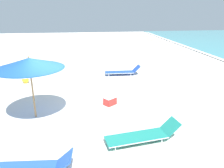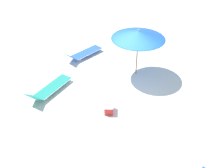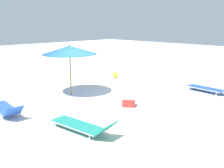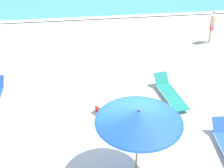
# 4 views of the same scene
# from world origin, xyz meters

# --- Properties ---
(ground_plane) EXTENTS (60.00, 60.00, 0.16)m
(ground_plane) POSITION_xyz_m (0.00, 0.01, -0.08)
(ground_plane) COLOR silver
(beach_umbrella) EXTENTS (2.40, 2.40, 2.30)m
(beach_umbrella) POSITION_xyz_m (0.17, -1.28, 2.04)
(beach_umbrella) COLOR #9E7547
(beach_umbrella) RESTS_ON ground_plane
(sun_lounger_under_umbrella) EXTENTS (0.78, 2.26, 0.55)m
(sun_lounger_under_umbrella) POSITION_xyz_m (3.28, -0.89, 0.21)
(sun_lounger_under_umbrella) COLOR blue
(sun_lounger_under_umbrella) RESTS_ON ground_plane
(sun_lounger_beside_umbrella) EXTENTS (0.67, 2.12, 0.57)m
(sun_lounger_beside_umbrella) POSITION_xyz_m (-4.73, 2.92, 0.22)
(sun_lounger_beside_umbrella) COLOR blue
(sun_lounger_beside_umbrella) RESTS_ON ground_plane
(sun_lounger_near_water_left) EXTENTS (0.93, 2.35, 0.55)m
(sun_lounger_near_water_left) POSITION_xyz_m (2.24, 2.26, 0.21)
(sun_lounger_near_water_left) COLOR #1E8475
(sun_lounger_near_water_left) RESTS_ON ground_plane
(beach_ball) EXTENTS (0.35, 0.35, 0.35)m
(beach_ball) POSITION_xyz_m (-3.94, -2.57, 0.18)
(beach_ball) COLOR yellow
(beach_ball) RESTS_ON ground_plane
(cooler_box) EXTENTS (0.58, 0.61, 0.37)m
(cooler_box) POSITION_xyz_m (-0.52, 1.60, 0.19)
(cooler_box) COLOR red
(cooler_box) RESTS_ON ground_plane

